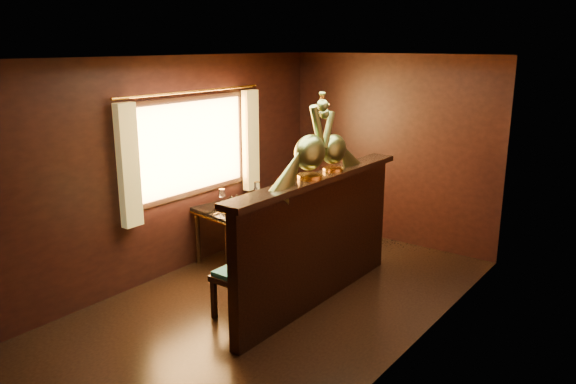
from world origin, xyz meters
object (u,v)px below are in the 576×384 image
peacock_left (310,137)px  peacock_right (334,136)px  chair_right (316,223)px  dining_table (247,209)px  chair_left (248,258)px

peacock_left → peacock_right: peacock_left is taller
chair_right → peacock_right: bearing=-21.7°
chair_right → peacock_left: bearing=-50.9°
dining_table → chair_right: chair_right is taller
dining_table → chair_right: bearing=9.3°
chair_left → peacock_right: 1.49m
dining_table → chair_right: (1.03, -0.01, 0.02)m
dining_table → peacock_left: (1.38, -0.65, 1.12)m
dining_table → chair_left: size_ratio=1.06×
dining_table → peacock_right: peacock_right is taller
peacock_right → chair_left: bearing=-107.6°
dining_table → peacock_left: 1.89m
chair_right → peacock_right: size_ratio=1.78×
dining_table → peacock_right: bearing=0.4°
peacock_right → dining_table: bearing=170.6°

